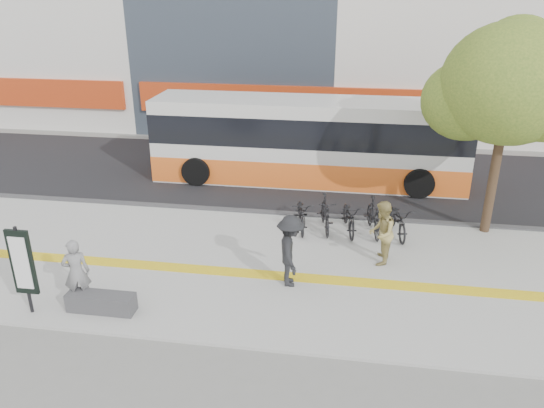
% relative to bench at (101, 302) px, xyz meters
% --- Properties ---
extents(ground, '(120.00, 120.00, 0.00)m').
position_rel_bench_xyz_m(ground, '(2.60, 1.20, -0.30)').
color(ground, slate).
rests_on(ground, ground).
extents(sidewalk, '(40.00, 7.00, 0.08)m').
position_rel_bench_xyz_m(sidewalk, '(2.60, 2.70, -0.27)').
color(sidewalk, gray).
rests_on(sidewalk, ground).
extents(tactile_strip, '(40.00, 0.45, 0.01)m').
position_rel_bench_xyz_m(tactile_strip, '(2.60, 2.20, -0.22)').
color(tactile_strip, yellow).
rests_on(tactile_strip, sidewalk).
extents(street, '(40.00, 8.00, 0.06)m').
position_rel_bench_xyz_m(street, '(2.60, 10.20, -0.28)').
color(street, black).
rests_on(street, ground).
extents(curb, '(40.00, 0.25, 0.14)m').
position_rel_bench_xyz_m(curb, '(2.60, 6.20, -0.23)').
color(curb, '#3A3A3C').
rests_on(curb, ground).
extents(bench, '(1.60, 0.45, 0.45)m').
position_rel_bench_xyz_m(bench, '(0.00, 0.00, 0.00)').
color(bench, '#3A3A3C').
rests_on(bench, sidewalk).
extents(signboard, '(0.55, 0.10, 2.20)m').
position_rel_bench_xyz_m(signboard, '(-1.60, -0.31, 1.06)').
color(signboard, black).
rests_on(signboard, sidewalk).
extents(street_tree, '(4.40, 3.80, 6.31)m').
position_rel_bench_xyz_m(street_tree, '(9.78, 6.02, 4.21)').
color(street_tree, '#372819').
rests_on(street_tree, sidewalk).
extents(bus, '(11.77, 2.79, 3.13)m').
position_rel_bench_xyz_m(bus, '(3.92, 9.70, 1.23)').
color(bus, silver).
rests_on(bus, street).
extents(bicycle_row, '(3.91, 1.96, 1.09)m').
position_rel_bench_xyz_m(bicycle_row, '(5.62, 5.20, 0.29)').
color(bicycle_row, black).
rests_on(bicycle_row, sidewalk).
extents(seated_woman, '(0.73, 0.63, 1.69)m').
position_rel_bench_xyz_m(seated_woman, '(-0.64, 0.21, 0.62)').
color(seated_woman, black).
rests_on(seated_woman, sidewalk).
extents(pedestrian_tan, '(0.79, 0.96, 1.79)m').
position_rel_bench_xyz_m(pedestrian_tan, '(6.50, 3.35, 0.67)').
color(pedestrian_tan, '#9B8B50').
rests_on(pedestrian_tan, sidewalk).
extents(pedestrian_dark, '(0.93, 1.33, 1.88)m').
position_rel_bench_xyz_m(pedestrian_dark, '(4.21, 1.88, 0.71)').
color(pedestrian_dark, black).
rests_on(pedestrian_dark, sidewalk).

